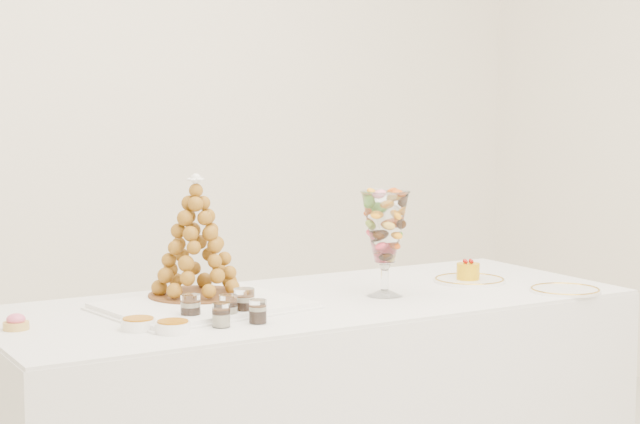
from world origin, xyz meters
TOP-DOWN VIEW (x-y plane):
  - buffet_table at (-0.03, 0.25)m, footprint 1.93×0.83m
  - lace_tray at (-0.37, 0.29)m, footprint 0.57×0.45m
  - macaron_vase at (0.18, 0.18)m, footprint 0.14×0.14m
  - cake_plate at (0.56, 0.23)m, footprint 0.23×0.23m
  - spare_plate at (0.69, -0.06)m, footprint 0.22×0.22m
  - pink_tart at (-0.89, 0.31)m, footprint 0.07×0.07m
  - verrine_a at (-0.47, 0.16)m, footprint 0.06×0.06m
  - verrine_b at (-0.37, 0.12)m, footprint 0.06×0.06m
  - verrine_c at (-0.32, 0.14)m, footprint 0.07×0.07m
  - verrine_d at (-0.43, 0.05)m, footprint 0.06×0.06m
  - verrine_e at (-0.33, 0.04)m, footprint 0.05×0.05m
  - ramekin_back at (-0.63, 0.14)m, footprint 0.09×0.09m
  - ramekin_front at (-0.57, 0.06)m, footprint 0.09×0.09m
  - croquembouche at (-0.33, 0.40)m, footprint 0.29×0.29m
  - mousse_cake at (0.55, 0.22)m, footprint 0.07×0.07m

SIDE VIEW (x-z plane):
  - buffet_table at x=-0.03m, z-range 0.00..0.72m
  - spare_plate at x=0.69m, z-range 0.72..0.73m
  - cake_plate at x=0.56m, z-range 0.72..0.73m
  - lace_tray at x=-0.37m, z-range 0.72..0.74m
  - ramekin_back at x=-0.63m, z-range 0.72..0.75m
  - ramekin_front at x=-0.57m, z-range 0.72..0.75m
  - pink_tart at x=-0.89m, z-range 0.72..0.76m
  - verrine_e at x=-0.33m, z-range 0.72..0.79m
  - verrine_d at x=-0.43m, z-range 0.72..0.79m
  - verrine_b at x=-0.37m, z-range 0.72..0.79m
  - verrine_a at x=-0.47m, z-range 0.72..0.80m
  - mousse_cake at x=0.55m, z-range 0.73..0.79m
  - verrine_c at x=-0.32m, z-range 0.72..0.80m
  - croquembouche at x=-0.33m, z-range 0.74..1.09m
  - macaron_vase at x=0.18m, z-range 0.77..1.09m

